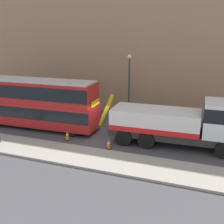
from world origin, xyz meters
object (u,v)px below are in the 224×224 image
at_px(recovery_tow_truck, 181,122).
at_px(street_lamp, 129,81).
at_px(traffic_cone_near_bus, 67,136).
at_px(double_decker_bus, 34,101).
at_px(traffic_cone_midway, 109,144).

height_order(recovery_tow_truck, street_lamp, street_lamp).
xyz_separation_m(recovery_tow_truck, traffic_cone_near_bus, (-8.01, -1.69, -1.42)).
bearing_deg(recovery_tow_truck, double_decker_bus, 178.33).
xyz_separation_m(traffic_cone_near_bus, street_lamp, (2.69, 6.85, 3.13)).
distance_m(recovery_tow_truck, street_lamp, 7.61).
distance_m(traffic_cone_midway, street_lamp, 7.93).
distance_m(recovery_tow_truck, double_decker_bus, 12.02).
xyz_separation_m(recovery_tow_truck, double_decker_bus, (-12.01, -0.01, 0.47)).
relative_size(traffic_cone_near_bus, traffic_cone_midway, 1.00).
xyz_separation_m(double_decker_bus, traffic_cone_near_bus, (3.99, -1.68, -1.89)).
bearing_deg(traffic_cone_near_bus, traffic_cone_midway, -6.57).
relative_size(recovery_tow_truck, traffic_cone_near_bus, 14.14).
bearing_deg(traffic_cone_near_bus, street_lamp, 68.58).
height_order(traffic_cone_midway, street_lamp, street_lamp).
xyz_separation_m(double_decker_bus, street_lamp, (6.68, 5.17, 1.24)).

